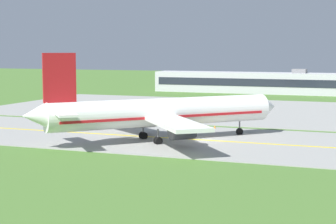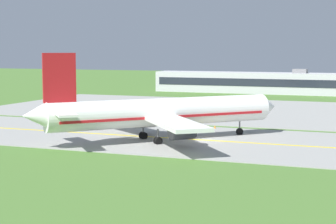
% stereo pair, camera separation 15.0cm
% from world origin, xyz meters
% --- Properties ---
extents(ground_plane, '(500.00, 500.00, 0.00)m').
position_xyz_m(ground_plane, '(0.00, 0.00, 0.00)').
color(ground_plane, '#47702D').
extents(taxiway_strip, '(240.00, 28.00, 0.10)m').
position_xyz_m(taxiway_strip, '(0.00, 0.00, 0.05)').
color(taxiway_strip, gray).
rests_on(taxiway_strip, ground).
extents(apron_pad, '(140.00, 52.00, 0.10)m').
position_xyz_m(apron_pad, '(10.00, 42.00, 0.05)').
color(apron_pad, gray).
rests_on(apron_pad, ground).
extents(taxiway_centreline, '(220.00, 0.60, 0.01)m').
position_xyz_m(taxiway_centreline, '(0.00, 0.00, 0.11)').
color(taxiway_centreline, yellow).
rests_on(taxiway_centreline, taxiway_strip).
extents(airplane_lead, '(30.70, 31.74, 12.70)m').
position_xyz_m(airplane_lead, '(-6.19, -2.68, 4.13)').
color(airplane_lead, white).
rests_on(airplane_lead, ground).
extents(service_truck_baggage, '(6.24, 4.73, 2.65)m').
position_xyz_m(service_truck_baggage, '(-2.68, 40.77, 1.53)').
color(service_truck_baggage, silver).
rests_on(service_truck_baggage, ground).
extents(service_truck_fuel, '(6.11, 5.09, 2.60)m').
position_xyz_m(service_truck_fuel, '(-9.72, 31.36, 1.53)').
color(service_truck_fuel, orange).
rests_on(service_truck_fuel, ground).
extents(terminal_building, '(62.79, 9.30, 7.40)m').
position_xyz_m(terminal_building, '(-12.50, 92.16, 3.12)').
color(terminal_building, '#B2B2B7').
rests_on(terminal_building, ground).
extents(traffic_cone_near_edge, '(0.44, 0.44, 0.60)m').
position_xyz_m(traffic_cone_near_edge, '(-2.41, 12.39, 0.30)').
color(traffic_cone_near_edge, orange).
rests_on(traffic_cone_near_edge, ground).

